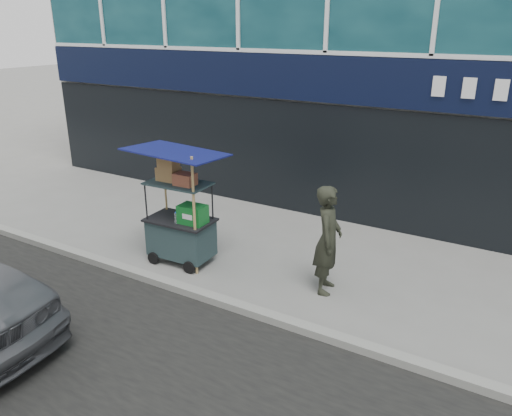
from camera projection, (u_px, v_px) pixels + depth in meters
The scene contains 4 objects.
ground at pixel (215, 294), 7.72m from camera, with size 80.00×80.00×0.00m, color slate.
curb at pixel (207, 297), 7.54m from camera, with size 80.00×0.18×0.12m, color gray.
vendor_cart at pixel (181, 223), 8.54m from camera, with size 1.57×1.14×2.06m.
vendor_man at pixel (328, 240), 7.56m from camera, with size 0.62×0.41×1.71m, color black.
Camera 1 is at (4.02, -5.48, 3.95)m, focal length 35.00 mm.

